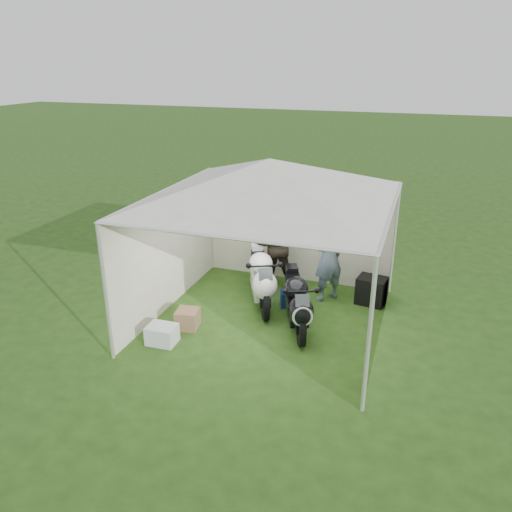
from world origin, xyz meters
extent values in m
plane|color=#224013|center=(0.00, 0.00, 0.00)|extent=(80.00, 80.00, 0.00)
cylinder|color=silver|center=(-2.00, -2.00, 1.15)|extent=(0.06, 0.06, 2.30)
cylinder|color=silver|center=(2.00, -2.00, 1.15)|extent=(0.06, 0.06, 2.30)
cylinder|color=silver|center=(-2.00, 2.00, 1.15)|extent=(0.06, 0.06, 2.30)
cylinder|color=silver|center=(2.00, 2.00, 1.15)|extent=(0.06, 0.06, 2.30)
cube|color=beige|center=(0.00, 2.00, 1.15)|extent=(4.00, 0.02, 2.30)
cube|color=beige|center=(-2.00, 0.00, 1.15)|extent=(0.02, 4.00, 2.30)
cube|color=beige|center=(2.00, 0.00, 1.15)|extent=(0.02, 4.00, 2.30)
pyramid|color=white|center=(0.00, 0.00, 2.65)|extent=(5.66, 5.66, 0.70)
cube|color=#99A5B7|center=(-1.65, 1.98, 1.85)|extent=(0.22, 0.02, 0.28)
cube|color=#99A5B7|center=(-1.30, 1.98, 1.85)|extent=(0.22, 0.02, 0.28)
cube|color=#99A5B7|center=(-0.95, 1.98, 1.85)|extent=(0.22, 0.01, 0.28)
cube|color=#99A5B7|center=(-0.60, 1.98, 1.85)|extent=(0.22, 0.01, 0.28)
cube|color=#99A5B7|center=(-1.65, 1.98, 1.55)|extent=(0.22, 0.02, 0.28)
cube|color=#99A5B7|center=(-1.30, 1.98, 1.55)|extent=(0.22, 0.01, 0.28)
cube|color=#99A5B7|center=(-0.95, 1.98, 1.55)|extent=(0.22, 0.02, 0.28)
cube|color=#99A5B7|center=(-0.60, 1.98, 1.55)|extent=(0.22, 0.01, 0.28)
cylinder|color=#D8590C|center=(0.20, 1.97, 1.95)|extent=(3.20, 0.02, 0.02)
cylinder|color=black|center=(-0.07, 0.04, 0.31)|extent=(0.36, 0.61, 0.63)
cylinder|color=black|center=(-0.68, 1.36, 0.31)|extent=(0.40, 0.63, 0.63)
cube|color=white|center=(-0.35, 0.65, 0.40)|extent=(0.73, 1.05, 0.31)
ellipsoid|color=white|center=(-0.12, 0.13, 0.65)|extent=(0.69, 0.76, 0.52)
ellipsoid|color=white|center=(-0.40, 0.75, 0.81)|extent=(0.68, 0.77, 0.37)
cube|color=black|center=(-0.57, 1.13, 0.75)|extent=(0.51, 0.68, 0.15)
cube|color=white|center=(-0.71, 1.44, 0.83)|extent=(0.34, 0.38, 0.19)
cube|color=black|center=(-0.53, 1.03, 0.57)|extent=(0.33, 0.56, 0.10)
cube|color=#3F474C|center=(-0.06, 0.02, 0.92)|extent=(0.29, 0.24, 0.22)
cylinder|color=black|center=(0.78, -0.62, 0.29)|extent=(0.30, 0.57, 0.57)
cylinder|color=black|center=(0.28, 0.62, 0.29)|extent=(0.35, 0.59, 0.57)
cube|color=black|center=(0.54, -0.05, 0.36)|extent=(0.64, 0.97, 0.29)
ellipsoid|color=black|center=(0.74, -0.53, 0.59)|extent=(0.61, 0.69, 0.48)
ellipsoid|color=black|center=(0.51, 0.04, 0.75)|extent=(0.61, 0.70, 0.34)
cube|color=black|center=(0.37, 0.40, 0.69)|extent=(0.45, 0.63, 0.13)
cube|color=black|center=(0.25, 0.69, 0.77)|extent=(0.30, 0.35, 0.17)
cube|color=maroon|center=(0.40, 0.31, 0.53)|extent=(0.29, 0.52, 0.10)
cube|color=#3F474C|center=(0.78, -0.64, 0.84)|extent=(0.27, 0.21, 0.20)
cylinder|color=white|center=(0.82, -0.73, 0.59)|extent=(0.33, 0.15, 0.34)
cube|color=#1E34D0|center=(0.24, 0.71, 0.15)|extent=(0.48, 0.39, 0.31)
imported|color=black|center=(-0.34, 1.53, 0.92)|extent=(1.05, 0.91, 1.84)
imported|color=slate|center=(0.84, 1.24, 0.90)|extent=(0.76, 0.78, 1.80)
cube|color=black|center=(1.70, 1.34, 0.27)|extent=(0.61, 0.52, 0.54)
cube|color=silver|center=(-1.47, -1.33, 0.16)|extent=(0.50, 0.39, 0.32)
cube|color=#825F43|center=(-1.29, -0.71, 0.17)|extent=(0.44, 0.44, 0.34)
camera|label=1|loc=(2.44, -7.78, 4.52)|focal=35.00mm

